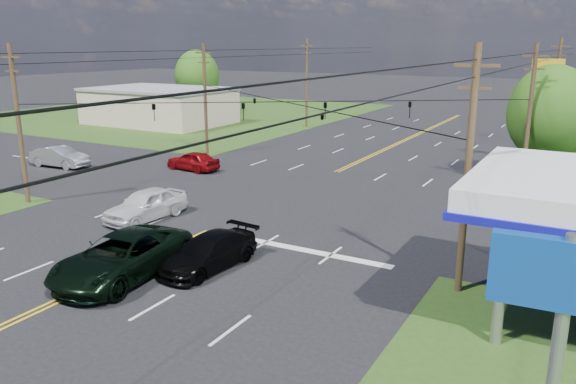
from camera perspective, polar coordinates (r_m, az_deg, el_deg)
The scene contains 21 objects.
ground at distance 35.88m, azimuth -0.35°, elevation -0.43°, with size 280.00×280.00×0.00m, color black.
grass_nw at distance 81.61m, azimuth -10.74°, elevation 7.94°, with size 46.00×48.00×0.03m, color #274516.
stop_bar at distance 26.90m, azimuth 0.47°, elevation -5.72°, with size 10.00×0.50×0.02m, color silver.
retail_nw at distance 70.63m, azimuth -12.90°, elevation 8.42°, with size 16.00×11.00×4.00m, color #BAA98C.
pole_sw at distance 37.05m, azimuth -25.69°, elevation 6.36°, with size 1.60×0.28×9.50m.
pole_se at distance 21.94m, azimuth 17.81°, elevation 2.20°, with size 1.60×0.28×9.50m.
pole_nw at distance 49.55m, azimuth -8.41°, elevation 9.44°, with size 1.60×0.28×9.50m.
pole_ne at distance 39.55m, azimuth 23.30°, elevation 7.06°, with size 1.60×0.28×9.50m.
pole_left_far at distance 65.56m, azimuth 1.92°, elevation 11.09°, with size 1.60×0.28×10.00m.
pole_right_far at distance 58.37m, azimuth 25.52°, elevation 9.22°, with size 1.60×0.28×10.00m.
span_wire_signals at distance 34.78m, azimuth -0.37°, elevation 9.15°, with size 26.00×18.00×1.13m.
power_lines at distance 32.90m, azimuth -2.15°, elevation 13.36°, with size 26.04×100.00×0.64m.
tree_right_a at distance 42.43m, azimuth 25.11°, elevation 7.26°, with size 5.70×5.70×8.18m.
tree_far_l at distance 79.28m, azimuth -9.22°, elevation 11.58°, with size 6.08×6.08×8.72m.
pickup_dkgreen at distance 24.35m, azimuth -16.48°, elevation -6.29°, with size 3.05×6.62×1.84m, color black.
suv_black at distance 24.61m, azimuth -8.07°, elevation -6.05°, with size 2.05×5.05×1.47m, color black.
pickup_white at distance 31.92m, azimuth -14.24°, elevation -1.24°, with size 2.02×5.03×1.71m, color silver.
sedan_silver at distance 47.86m, azimuth -22.19°, elevation 3.35°, with size 1.73×4.97×1.64m, color #9E9DA2.
sedan_red at distance 43.77m, azimuth -9.63°, elevation 3.17°, with size 1.77×4.40×1.50m, color maroon.
polesign_se at distance 9.04m, azimuth 25.82°, elevation -13.54°, with size 2.06×0.40×6.98m.
polesign_ne at distance 48.33m, azimuth 24.76°, elevation 10.08°, with size 2.31×0.47×8.36m.
Camera 1 is at (17.14, -18.07, 9.45)m, focal length 35.00 mm.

